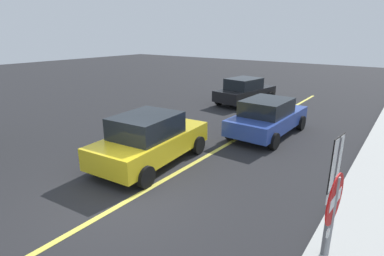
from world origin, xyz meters
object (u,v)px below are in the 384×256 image
at_px(car_blue_behind_van, 268,117).
at_px(car_yellow_crossing, 150,139).
at_px(stop_sign, 331,222).
at_px(speed_limit_sign, 334,177).
at_px(car_black_approaching, 245,91).

distance_m(car_blue_behind_van, car_yellow_crossing, 5.40).
height_order(stop_sign, car_blue_behind_van, stop_sign).
distance_m(stop_sign, speed_limit_sign, 1.18).
height_order(speed_limit_sign, car_black_approaching, speed_limit_sign).
height_order(car_yellow_crossing, car_black_approaching, car_yellow_crossing).
bearing_deg(car_black_approaching, speed_limit_sign, -146.86).
bearing_deg(stop_sign, car_black_approaching, 31.44).
height_order(speed_limit_sign, car_blue_behind_van, speed_limit_sign).
bearing_deg(stop_sign, speed_limit_sign, 11.55).
bearing_deg(speed_limit_sign, car_yellow_crossing, 76.19).
xyz_separation_m(speed_limit_sign, car_yellow_crossing, (1.43, 5.80, -0.92)).
height_order(car_blue_behind_van, car_black_approaching, car_black_approaching).
height_order(stop_sign, speed_limit_sign, speed_limit_sign).
relative_size(car_yellow_crossing, car_black_approaching, 1.02).
xyz_separation_m(car_yellow_crossing, car_black_approaching, (9.80, 1.53, -0.05)).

